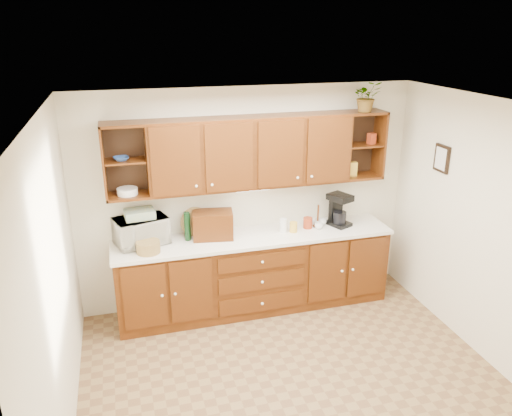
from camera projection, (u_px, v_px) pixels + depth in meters
floor at (295, 383)px, 4.78m from camera, size 4.00×4.00×0.00m
ceiling at (304, 110)px, 3.88m from camera, size 4.00×4.00×0.00m
back_wall at (248, 198)px, 5.91m from camera, size 4.00×0.00×4.00m
left_wall at (54, 292)px, 3.82m from camera, size 0.00×3.50×3.50m
right_wall at (493, 236)px, 4.84m from camera, size 0.00×3.50×3.50m
base_cabinets at (255, 273)px, 5.94m from camera, size 3.20×0.60×0.90m
countertop at (255, 237)px, 5.76m from camera, size 3.24×0.64×0.04m
upper_cabinets at (252, 152)px, 5.57m from camera, size 3.20×0.33×0.80m
undercabinet_light at (252, 189)px, 5.66m from camera, size 0.40×0.05×0.02m
framed_picture at (442, 159)px, 5.46m from camera, size 0.03×0.24×0.30m
wicker_basket at (148, 247)px, 5.31m from camera, size 0.29×0.29×0.13m
microwave at (141, 231)px, 5.49m from camera, size 0.64×0.52×0.31m
towel_stack at (140, 214)px, 5.42m from camera, size 0.34×0.26×0.09m
wine_bottle at (187, 226)px, 5.58m from camera, size 0.09×0.09×0.33m
woven_tray at (195, 235)px, 5.76m from camera, size 0.35×0.17×0.34m
bread_box at (213, 225)px, 5.65m from camera, size 0.49×0.35×0.31m
mug_tree at (318, 223)px, 6.00m from camera, size 0.25×0.25×0.27m
canister_red at (308, 223)px, 5.95m from camera, size 0.13×0.13×0.13m
canister_white at (283, 225)px, 5.83m from camera, size 0.12×0.12×0.16m
canister_yellow at (293, 227)px, 5.84m from camera, size 0.11×0.11×0.12m
coffee_maker at (338, 210)px, 6.01m from camera, size 0.30×0.34×0.39m
bowl_stack at (121, 159)px, 5.17m from camera, size 0.19×0.19×0.04m
plate_stack at (127, 191)px, 5.32m from camera, size 0.27×0.27×0.07m
pantry_box_yellow at (353, 169)px, 5.98m from camera, size 0.10×0.08×0.17m
pantry_box_red at (372, 139)px, 5.88m from camera, size 0.10×0.09×0.13m
potted_plant at (367, 97)px, 5.64m from camera, size 0.35×0.31×0.35m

